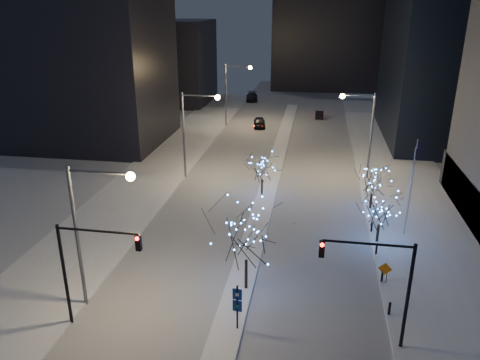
% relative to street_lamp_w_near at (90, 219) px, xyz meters
% --- Properties ---
extents(ground, '(160.00, 160.00, 0.00)m').
position_rel_street_lamp_w_near_xyz_m(ground, '(8.94, -2.00, -6.50)').
color(ground, silver).
rests_on(ground, ground).
extents(road, '(20.00, 130.00, 0.02)m').
position_rel_street_lamp_w_near_xyz_m(road, '(8.94, 33.00, -6.49)').
color(road, '#A5ABB4').
rests_on(road, ground).
extents(median, '(2.00, 80.00, 0.15)m').
position_rel_street_lamp_w_near_xyz_m(median, '(8.94, 28.00, -6.42)').
color(median, white).
rests_on(median, ground).
extents(east_sidewalk, '(10.00, 90.00, 0.15)m').
position_rel_street_lamp_w_near_xyz_m(east_sidewalk, '(23.94, 18.00, -6.42)').
color(east_sidewalk, white).
rests_on(east_sidewalk, ground).
extents(west_sidewalk, '(8.00, 90.00, 0.15)m').
position_rel_street_lamp_w_near_xyz_m(west_sidewalk, '(-5.06, 18.00, -6.42)').
color(west_sidewalk, white).
rests_on(west_sidewalk, ground).
extents(filler_west_near, '(22.00, 18.00, 24.00)m').
position_rel_street_lamp_w_near_xyz_m(filler_west_near, '(-19.06, 38.00, 5.50)').
color(filler_west_near, black).
rests_on(filler_west_near, ground).
extents(filler_west_far, '(18.00, 16.00, 16.00)m').
position_rel_street_lamp_w_near_xyz_m(filler_west_far, '(-17.06, 68.00, 1.50)').
color(filler_west_far, black).
rests_on(filler_west_far, ground).
extents(street_lamp_w_near, '(4.40, 0.56, 10.00)m').
position_rel_street_lamp_w_near_xyz_m(street_lamp_w_near, '(0.00, 0.00, 0.00)').
color(street_lamp_w_near, '#595E66').
rests_on(street_lamp_w_near, ground).
extents(street_lamp_w_mid, '(4.40, 0.56, 10.00)m').
position_rel_street_lamp_w_near_xyz_m(street_lamp_w_mid, '(0.00, 25.00, 0.00)').
color(street_lamp_w_mid, '#595E66').
rests_on(street_lamp_w_mid, ground).
extents(street_lamp_w_far, '(4.40, 0.56, 10.00)m').
position_rel_street_lamp_w_near_xyz_m(street_lamp_w_far, '(0.00, 50.00, 0.00)').
color(street_lamp_w_far, '#595E66').
rests_on(street_lamp_w_far, ground).
extents(street_lamp_east, '(3.90, 0.56, 10.00)m').
position_rel_street_lamp_w_near_xyz_m(street_lamp_east, '(19.02, 28.00, -0.05)').
color(street_lamp_east, '#595E66').
rests_on(street_lamp_east, ground).
extents(traffic_signal_west, '(5.26, 0.43, 7.00)m').
position_rel_street_lamp_w_near_xyz_m(traffic_signal_west, '(0.50, -2.00, -1.74)').
color(traffic_signal_west, black).
rests_on(traffic_signal_west, ground).
extents(traffic_signal_east, '(5.26, 0.43, 7.00)m').
position_rel_street_lamp_w_near_xyz_m(traffic_signal_east, '(17.88, -1.00, -1.74)').
color(traffic_signal_east, black).
rests_on(traffic_signal_east, ground).
extents(flagpoles, '(1.35, 2.60, 8.00)m').
position_rel_street_lamp_w_near_xyz_m(flagpoles, '(22.30, 15.25, -1.70)').
color(flagpoles, silver).
rests_on(flagpoles, east_sidewalk).
extents(bollards, '(0.16, 12.16, 0.90)m').
position_rel_street_lamp_w_near_xyz_m(bollards, '(19.14, 8.00, -5.90)').
color(bollards, black).
rests_on(bollards, east_sidewalk).
extents(car_near, '(2.53, 4.83, 1.57)m').
position_rel_street_lamp_w_near_xyz_m(car_near, '(4.55, 49.81, -5.72)').
color(car_near, black).
rests_on(car_near, ground).
extents(car_mid, '(1.46, 4.00, 1.31)m').
position_rel_street_lamp_w_near_xyz_m(car_mid, '(14.22, 58.02, -5.84)').
color(car_mid, black).
rests_on(car_mid, ground).
extents(car_far, '(2.94, 5.81, 1.62)m').
position_rel_street_lamp_w_near_xyz_m(car_far, '(0.27, 71.32, -5.69)').
color(car_far, black).
rests_on(car_far, ground).
extents(holiday_tree_median_near, '(6.09, 6.09, 6.59)m').
position_rel_street_lamp_w_near_xyz_m(holiday_tree_median_near, '(9.44, 3.50, -2.13)').
color(holiday_tree_median_near, black).
rests_on(holiday_tree_median_near, median).
extents(holiday_tree_median_far, '(4.39, 4.39, 4.41)m').
position_rel_street_lamp_w_near_xyz_m(holiday_tree_median_far, '(8.44, 21.11, -3.47)').
color(holiday_tree_median_far, black).
rests_on(holiday_tree_median_far, median).
extents(holiday_tree_plaza_near, '(4.17, 4.17, 4.56)m').
position_rel_street_lamp_w_near_xyz_m(holiday_tree_plaza_near, '(19.44, 12.22, -3.44)').
color(holiday_tree_plaza_near, black).
rests_on(holiday_tree_plaza_near, east_sidewalk).
extents(holiday_tree_plaza_far, '(4.51, 4.51, 4.44)m').
position_rel_street_lamp_w_near_xyz_m(holiday_tree_plaza_far, '(19.52, 19.21, -3.52)').
color(holiday_tree_plaza_far, black).
rests_on(holiday_tree_plaza_far, east_sidewalk).
extents(wayfinding_sign, '(0.59, 0.13, 3.28)m').
position_rel_street_lamp_w_near_xyz_m(wayfinding_sign, '(9.58, -1.00, -4.49)').
color(wayfinding_sign, black).
rests_on(wayfinding_sign, ground).
extents(construction_sign, '(0.99, 0.17, 1.65)m').
position_rel_street_lamp_w_near_xyz_m(construction_sign, '(19.24, 5.80, -5.36)').
color(construction_sign, black).
rests_on(construction_sign, east_sidewalk).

